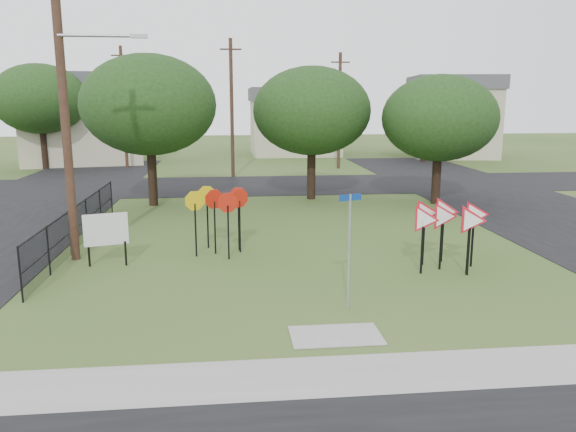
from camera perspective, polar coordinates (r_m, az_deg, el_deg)
The scene contains 23 objects.
ground at distance 14.87m, azimuth 3.12°, elevation -8.36°, with size 140.00×140.00×0.00m, color #334D1D.
sidewalk at distance 11.08m, azimuth 6.69°, elevation -15.71°, with size 30.00×1.60×0.02m, color gray.
planting_strip at distance 10.06m, azimuth 8.26°, elevation -18.81°, with size 30.00×0.80×0.02m, color #334D1D.
street_right at distance 28.19m, azimuth 24.48°, elevation 0.25°, with size 8.00×50.00×0.02m, color black.
street_far at distance 34.24m, azimuth -2.18°, elevation 3.16°, with size 60.00×8.00×0.02m, color black.
curb_pad at distance 12.67m, azimuth 4.88°, elevation -12.01°, with size 2.00×1.20×0.02m, color gray.
street_name_sign at distance 13.75m, azimuth 6.24°, elevation -2.83°, with size 0.57×0.20×2.89m.
stop_sign_cluster at distance 18.85m, azimuth -6.88°, elevation 1.12°, with size 2.10×1.71×2.22m.
yield_sign_cluster at distance 17.61m, azimuth 16.10°, elevation -0.30°, with size 2.68×1.88×2.13m.
info_board at distance 18.25m, azimuth -18.01°, elevation -1.51°, with size 1.30×0.40×1.67m.
utility_pole_main at distance 18.94m, azimuth -21.69°, elevation 11.25°, with size 3.55×0.33×10.00m.
far_pole_a at distance 37.79m, azimuth -5.74°, elevation 10.90°, with size 1.40×0.24×9.00m.
far_pole_b at distance 42.60m, azimuth 5.24°, elevation 10.66°, with size 1.40×0.24×8.50m.
far_pole_c at distance 44.46m, azimuth -16.34°, elevation 10.61°, with size 1.40×0.24×9.00m.
fence_run at distance 21.17m, azimuth -20.49°, elevation -0.80°, with size 0.05×11.55×1.50m.
house_left at distance 49.22m, azimuth -20.10°, elevation 9.33°, with size 10.58×8.88×7.20m.
house_mid at distance 54.18m, azimuth 0.62°, elevation 9.65°, with size 8.40×8.40×6.20m.
house_right at distance 53.77m, azimuth 16.35°, elevation 9.71°, with size 8.30×8.30×7.20m.
tree_near_left at distance 28.03m, azimuth -13.95°, elevation 10.88°, with size 6.40×6.40×7.27m.
tree_near_mid at distance 29.10m, azimuth 2.43°, elevation 10.61°, with size 6.00×6.00×6.80m.
tree_near_right at distance 28.69m, azimuth 15.14°, elevation 9.57°, with size 5.60×5.60×6.33m.
tree_far_left at distance 45.89m, azimuth -23.90°, elevation 10.83°, with size 6.80×6.80×7.73m.
tree_far_right at distance 48.59m, azimuth 13.77°, elevation 10.73°, with size 6.00×6.00×6.80m.
Camera 1 is at (-2.26, -13.78, 5.10)m, focal length 35.00 mm.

